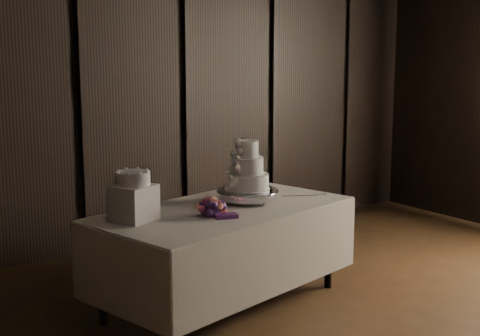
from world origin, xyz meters
name	(u,v)px	position (x,y,z in m)	size (l,w,h in m)	color
room	(480,124)	(0.00, 0.00, 1.50)	(6.08, 7.08, 3.08)	black
display_table	(224,252)	(-0.72, 1.67, 0.42)	(2.18, 1.49, 0.76)	silver
cake_stand	(248,196)	(-0.44, 1.75, 0.81)	(0.48, 0.48, 0.09)	silver
wedding_cake	(246,171)	(-0.47, 1.73, 1.01)	(0.37, 0.33, 0.39)	white
bouquet	(211,208)	(-0.92, 1.52, 0.82)	(0.26, 0.36, 0.17)	#E9575B
box_pedestal	(134,203)	(-1.44, 1.70, 0.89)	(0.26, 0.26, 0.25)	white
small_cake	(133,178)	(-1.44, 1.70, 1.06)	(0.24, 0.24, 0.10)	white
cake_knife	(299,196)	(0.00, 1.67, 0.77)	(0.37, 0.02, 0.01)	silver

